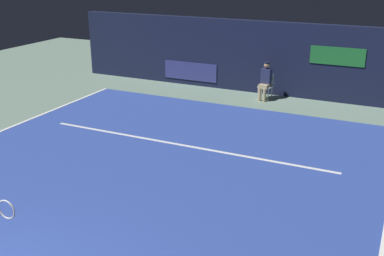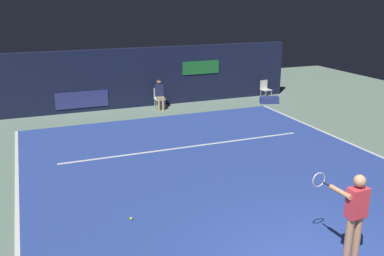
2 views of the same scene
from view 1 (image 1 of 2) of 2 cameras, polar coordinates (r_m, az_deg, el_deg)
ground_plane at (r=10.76m, az=-6.17°, el=-5.95°), size 29.99×29.99×0.00m
court_surface at (r=10.76m, az=-6.17°, el=-5.92°), size 10.48×11.99×0.01m
line_service at (r=12.43m, az=-1.16°, el=-2.10°), size 8.17×0.10×0.01m
back_wall at (r=17.40m, az=7.69°, el=8.55°), size 14.51×0.33×2.60m
line_judge_on_chair at (r=16.55m, az=8.91°, el=5.73°), size 0.47×0.55×1.32m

